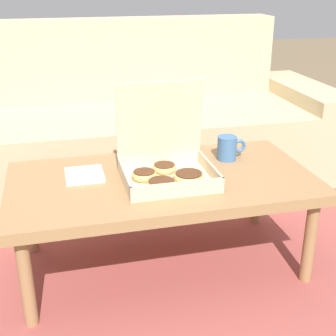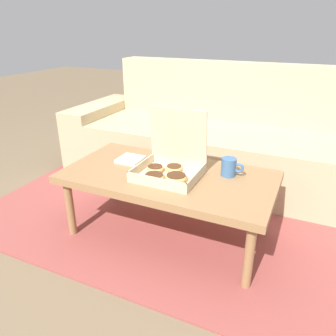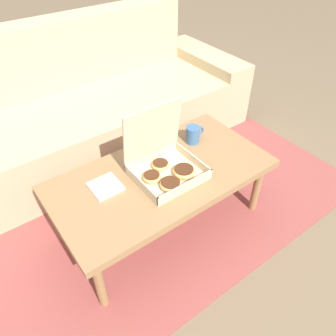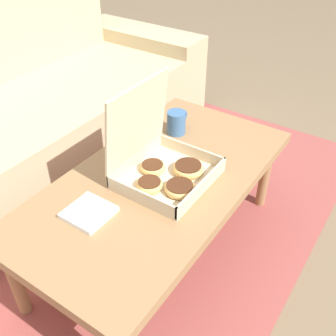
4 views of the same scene
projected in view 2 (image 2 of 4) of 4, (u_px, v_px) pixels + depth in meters
ground_plane at (176, 225)px, 1.97m from camera, size 12.00×12.00×0.00m
area_rug at (193, 201)px, 2.22m from camera, size 2.45×1.86×0.01m
couch at (218, 141)px, 2.53m from camera, size 2.33×0.81×0.84m
coffee_table at (168, 180)px, 1.75m from camera, size 1.11×0.58×0.38m
pastry_box at (169, 165)px, 1.69m from camera, size 0.32×0.29×0.34m
coffee_mug at (229, 167)px, 1.69m from camera, size 0.12×0.08×0.10m
napkin_stack at (131, 159)px, 1.89m from camera, size 0.14×0.14×0.02m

